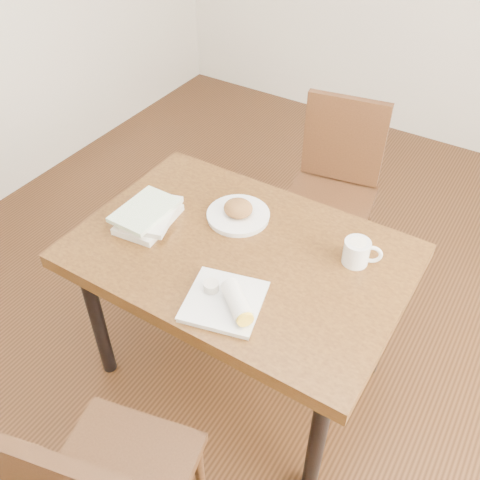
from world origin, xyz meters
The scene contains 8 objects.
ground centered at (0.00, 0.00, -0.01)m, with size 4.00×5.00×0.01m, color #472814.
room_walls centered at (0.00, 0.00, 1.63)m, with size 4.02×5.02×2.80m.
table centered at (0.00, 0.00, 0.67)m, with size 1.23×0.84×0.75m.
chair_far centered at (0.02, 0.86, 0.55)m, with size 0.48×0.48×0.95m.
plate_scone centered at (-0.11, 0.16, 0.78)m, with size 0.25×0.25×0.08m.
coffee_mug centered at (0.39, 0.17, 0.80)m, with size 0.14×0.10×0.10m.
plate_burrito centered at (0.11, -0.26, 0.78)m, with size 0.31×0.31×0.08m.
book_stack centered at (-0.39, -0.05, 0.78)m, with size 0.24×0.29×0.07m.
Camera 1 is at (0.78, -1.25, 2.11)m, focal length 40.00 mm.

